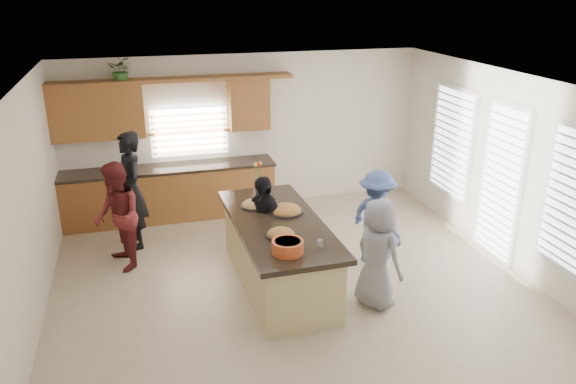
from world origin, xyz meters
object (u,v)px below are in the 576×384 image
object	(u,v)px
salad_bowl	(288,246)
woman_right_front	(378,254)
woman_left_mid	(118,217)
woman_left_front	(264,224)
woman_left_back	(131,191)
island	(278,254)
woman_right_back	(376,218)

from	to	relation	value
salad_bowl	woman_right_front	size ratio (longest dim) A/B	0.26
woman_left_mid	woman_left_front	bearing A→B (deg)	57.45
woman_left_back	woman_left_front	world-z (taller)	woman_left_back
island	woman_right_front	size ratio (longest dim) A/B	1.85
salad_bowl	woman_right_front	bearing A→B (deg)	3.87
island	woman_right_front	xyz separation A→B (m)	(1.09, -0.86, 0.28)
salad_bowl	woman_right_front	world-z (taller)	woman_right_front
woman_left_mid	woman_right_front	distance (m)	3.73
woman_left_mid	woman_right_front	bearing A→B (deg)	44.11
salad_bowl	woman_right_back	bearing A→B (deg)	34.57
woman_right_front	woman_left_back	bearing A→B (deg)	26.18
woman_left_mid	salad_bowl	bearing A→B (deg)	29.74
island	woman_left_back	bearing A→B (deg)	135.55
salad_bowl	woman_right_back	world-z (taller)	woman_right_back
woman_left_front	woman_left_back	bearing A→B (deg)	-158.37
salad_bowl	woman_left_mid	xyz separation A→B (m)	(-1.97, 2.03, -0.23)
island	woman_left_mid	bearing A→B (deg)	151.49
woman_right_back	woman_left_back	bearing A→B (deg)	47.01
woman_left_back	woman_left_mid	bearing A→B (deg)	-29.49
woman_left_back	woman_left_mid	xyz separation A→B (m)	(-0.21, -0.70, -0.13)
woman_left_mid	woman_right_back	distance (m)	3.74
woman_left_back	woman_right_back	size ratio (longest dim) A/B	1.28
woman_left_back	woman_left_mid	size ratio (longest dim) A/B	1.16
island	woman_right_back	distance (m)	1.58
salad_bowl	woman_left_back	size ratio (longest dim) A/B	0.20
salad_bowl	woman_left_mid	distance (m)	2.84
island	woman_left_front	bearing A→B (deg)	101.79
woman_right_front	salad_bowl	bearing A→B (deg)	71.64
woman_left_front	woman_right_back	bearing A→B (deg)	50.67
island	salad_bowl	bearing A→B (deg)	-98.73
island	woman_left_mid	distance (m)	2.39
woman_left_mid	woman_right_back	size ratio (longest dim) A/B	1.10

